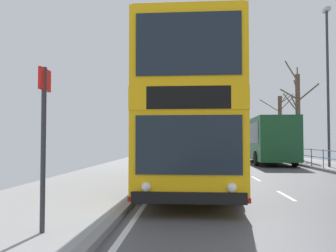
% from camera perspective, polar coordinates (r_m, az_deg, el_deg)
% --- Properties ---
extents(double_decker_bus_main, '(2.83, 11.33, 4.55)m').
position_cam_1_polar(double_decker_bus_main, '(12.99, 3.77, 1.07)').
color(double_decker_bus_main, '#F4B20F').
rests_on(double_decker_bus_main, ground).
extents(background_bus_far_lane, '(2.84, 9.84, 3.17)m').
position_cam_1_polar(background_bus_far_lane, '(27.27, 15.16, -2.02)').
color(background_bus_far_lane, '#19512D').
rests_on(background_bus_far_lane, ground).
extents(pedestrian_railing_far_kerb, '(0.05, 30.70, 1.01)m').
position_cam_1_polar(pedestrian_railing_far_kerb, '(21.53, 23.16, -4.26)').
color(pedestrian_railing_far_kerb, '#386BA8').
rests_on(pedestrian_railing_far_kerb, ground).
extents(bus_stop_sign_near, '(0.08, 0.44, 2.66)m').
position_cam_1_polar(bus_stop_sign_near, '(6.20, -18.91, -0.63)').
color(bus_stop_sign_near, '#2D2D33').
rests_on(bus_stop_sign_near, ground).
extents(street_lamp_far_side, '(0.28, 0.60, 9.12)m').
position_cam_1_polar(street_lamp_far_side, '(22.87, 23.75, 7.21)').
color(street_lamp_far_side, '#38383D').
rests_on(street_lamp_far_side, ground).
extents(bare_tree_far_00, '(2.73, 2.35, 8.12)m').
position_cam_1_polar(bare_tree_far_00, '(30.54, 19.67, 1.91)').
color(bare_tree_far_00, brown).
rests_on(bare_tree_far_00, ground).
extents(bare_tree_far_01, '(3.26, 2.98, 6.43)m').
position_cam_1_polar(bare_tree_far_01, '(38.71, 17.17, 0.26)').
color(bare_tree_far_01, '#4C3D2D').
rests_on(bare_tree_far_01, ground).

